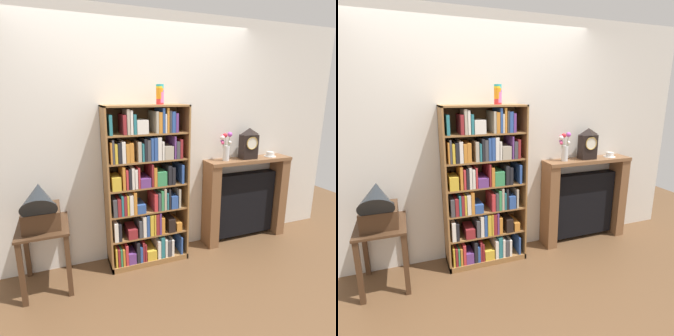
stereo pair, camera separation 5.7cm
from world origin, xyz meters
The scene contains 10 objects.
ground_plane centered at (0.00, 0.00, -0.01)m, with size 7.89×6.40×0.02m, color brown.
wall_back centered at (0.13, 0.33, 1.30)m, with size 4.89×0.08×2.60m, color silver.
bookshelf centered at (-0.01, 0.12, 0.80)m, with size 0.85×0.33×1.69m.
cup_stack centered at (0.15, 0.11, 1.79)m, with size 0.08×0.08×0.19m.
side_table_left centered at (-1.02, 0.03, 0.46)m, with size 0.44×0.52×0.63m.
gramophone centered at (-1.02, -0.03, 0.84)m, with size 0.32×0.48×0.52m.
fireplace_mantel centered at (1.29, 0.18, 0.51)m, with size 1.10×0.26×1.04m.
mantel_clock centered at (1.28, 0.16, 1.23)m, with size 0.20×0.13×0.37m.
flower_vase centered at (0.97, 0.16, 1.20)m, with size 0.12×0.14×0.34m.
teacup_with_saucer centered at (1.61, 0.16, 1.07)m, with size 0.15×0.15×0.06m.
Camera 2 is at (-0.76, -2.63, 1.79)m, focal length 30.46 mm.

